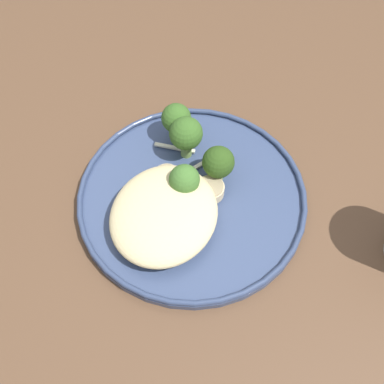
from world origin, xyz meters
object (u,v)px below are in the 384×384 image
(broccoli_floret_center_pile, at_px, (187,135))
(broccoli_floret_tall_stalk, at_px, (218,163))
(seared_scallop_left_edge, at_px, (163,212))
(seared_scallop_large_seared, at_px, (185,225))
(seared_scallop_right_edge, at_px, (187,180))
(dinner_plate, at_px, (192,197))
(seared_scallop_on_noodles, at_px, (167,176))
(seared_scallop_half_hidden, at_px, (161,195))
(broccoli_floret_left_leaning, at_px, (176,119))
(seared_scallop_tiny_bay, at_px, (163,244))
(seared_scallop_center_golden, at_px, (209,192))
(broccoli_floret_rear_charred, at_px, (184,180))

(broccoli_floret_center_pile, height_order, broccoli_floret_tall_stalk, broccoli_floret_center_pile)
(seared_scallop_left_edge, relative_size, seared_scallop_large_seared, 1.00)
(seared_scallop_left_edge, height_order, broccoli_floret_center_pile, broccoli_floret_center_pile)
(seared_scallop_right_edge, relative_size, broccoli_floret_center_pile, 0.52)
(seared_scallop_right_edge, relative_size, broccoli_floret_tall_stalk, 0.63)
(dinner_plate, bearing_deg, broccoli_floret_tall_stalk, 152.44)
(seared_scallop_on_noodles, height_order, broccoli_floret_center_pile, broccoli_floret_center_pile)
(seared_scallop_half_hidden, relative_size, broccoli_floret_left_leaning, 0.40)
(seared_scallop_left_edge, bearing_deg, broccoli_floret_left_leaning, -165.37)
(broccoli_floret_center_pile, relative_size, broccoli_floret_left_leaning, 1.10)
(seared_scallop_half_hidden, bearing_deg, broccoli_floret_center_pile, 176.22)
(seared_scallop_right_edge, bearing_deg, seared_scallop_tiny_bay, 4.11)
(seared_scallop_center_golden, relative_size, seared_scallop_tiny_bay, 1.12)
(seared_scallop_center_golden, xyz_separation_m, seared_scallop_tiny_bay, (0.09, -0.03, -0.00))
(seared_scallop_large_seared, bearing_deg, seared_scallop_half_hidden, -122.79)
(broccoli_floret_rear_charred, height_order, broccoli_floret_tall_stalk, same)
(seared_scallop_left_edge, relative_size, broccoli_floret_center_pile, 0.43)
(broccoli_floret_center_pile, bearing_deg, dinner_plate, 26.12)
(seared_scallop_on_noodles, relative_size, broccoli_floret_center_pile, 0.51)
(seared_scallop_center_golden, bearing_deg, broccoli_floret_center_pile, -136.58)
(seared_scallop_left_edge, distance_m, seared_scallop_on_noodles, 0.05)
(seared_scallop_center_golden, relative_size, seared_scallop_right_edge, 1.03)
(seared_scallop_large_seared, xyz_separation_m, broccoli_floret_center_pile, (-0.11, -0.04, 0.03))
(seared_scallop_left_edge, distance_m, seared_scallop_right_edge, 0.06)
(broccoli_floret_center_pile, relative_size, broccoli_floret_tall_stalk, 1.20)
(seared_scallop_tiny_bay, bearing_deg, broccoli_floret_tall_stalk, 167.82)
(seared_scallop_center_golden, xyz_separation_m, broccoli_floret_center_pile, (-0.05, -0.05, 0.03))
(seared_scallop_large_seared, bearing_deg, broccoli_floret_tall_stalk, 173.05)
(dinner_plate, relative_size, seared_scallop_large_seared, 10.26)
(seared_scallop_on_noodles, bearing_deg, seared_scallop_tiny_bay, 20.19)
(dinner_plate, bearing_deg, seared_scallop_large_seared, 11.56)
(seared_scallop_on_noodles, bearing_deg, broccoli_floret_tall_stalk, 115.65)
(seared_scallop_on_noodles, xyz_separation_m, broccoli_floret_center_pile, (-0.05, 0.01, 0.03))
(seared_scallop_center_golden, height_order, broccoli_floret_center_pile, broccoli_floret_center_pile)
(seared_scallop_on_noodles, xyz_separation_m, broccoli_floret_left_leaning, (-0.07, -0.01, 0.03))
(seared_scallop_tiny_bay, relative_size, broccoli_floret_center_pile, 0.48)
(broccoli_floret_rear_charred, bearing_deg, seared_scallop_left_edge, -18.46)
(seared_scallop_half_hidden, xyz_separation_m, broccoli_floret_rear_charred, (-0.02, 0.03, 0.02))
(seared_scallop_left_edge, distance_m, seared_scallop_tiny_bay, 0.04)
(seared_scallop_half_hidden, height_order, broccoli_floret_tall_stalk, broccoli_floret_tall_stalk)
(seared_scallop_half_hidden, relative_size, broccoli_floret_rear_charred, 0.43)
(seared_scallop_right_edge, relative_size, broccoli_floret_left_leaning, 0.57)
(seared_scallop_tiny_bay, xyz_separation_m, seared_scallop_on_noodles, (-0.09, -0.03, -0.00))
(broccoli_floret_rear_charred, relative_size, broccoli_floret_tall_stalk, 1.02)
(seared_scallop_large_seared, bearing_deg, seared_scallop_center_golden, 168.74)
(seared_scallop_large_seared, xyz_separation_m, broccoli_floret_rear_charred, (-0.04, -0.02, 0.02))
(dinner_plate, distance_m, seared_scallop_left_edge, 0.05)
(seared_scallop_center_golden, bearing_deg, seared_scallop_large_seared, -11.26)
(broccoli_floret_tall_stalk, xyz_separation_m, broccoli_floret_left_leaning, (-0.04, -0.07, 0.01))
(seared_scallop_center_golden, height_order, broccoli_floret_rear_charred, broccoli_floret_rear_charred)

